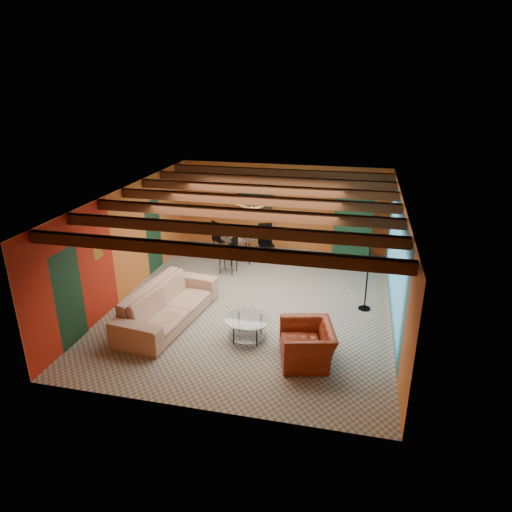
% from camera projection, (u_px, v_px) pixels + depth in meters
% --- Properties ---
extents(room, '(6.52, 8.01, 2.71)m').
position_uv_depth(room, '(255.00, 208.00, 10.53)').
color(room, '#9C968C').
rests_on(room, ground).
extents(sofa, '(1.50, 3.02, 0.85)m').
position_uv_depth(sofa, '(168.00, 304.00, 10.28)').
color(sofa, tan).
rests_on(sofa, ground).
extents(armchair, '(1.24, 1.35, 0.74)m').
position_uv_depth(armchair, '(307.00, 344.00, 8.85)').
color(armchair, maroon).
rests_on(armchair, ground).
extents(coffee_table, '(0.99, 0.99, 0.49)m').
position_uv_depth(coffee_table, '(248.00, 329.00, 9.63)').
color(coffee_table, white).
rests_on(coffee_table, ground).
extents(dining_table, '(2.83, 2.83, 1.11)m').
position_uv_depth(dining_table, '(239.00, 244.00, 13.55)').
color(dining_table, silver).
rests_on(dining_table, ground).
extents(armoire, '(1.12, 0.61, 1.90)m').
position_uv_depth(armoire, '(353.00, 227.00, 13.84)').
color(armoire, maroon).
rests_on(armoire, ground).
extents(floor_lamp, '(0.42, 0.42, 1.79)m').
position_uv_depth(floor_lamp, '(368.00, 275.00, 10.64)').
color(floor_lamp, black).
rests_on(floor_lamp, ground).
extents(ceiling_fan, '(1.50, 1.50, 0.44)m').
position_uv_depth(ceiling_fan, '(254.00, 210.00, 10.43)').
color(ceiling_fan, '#472614').
rests_on(ceiling_fan, ceiling).
extents(painting, '(1.05, 0.03, 0.65)m').
position_uv_depth(painting, '(255.00, 197.00, 14.47)').
color(painting, black).
rests_on(painting, wall_back).
extents(potted_plant, '(0.39, 0.34, 0.43)m').
position_uv_depth(potted_plant, '(356.00, 189.00, 13.42)').
color(potted_plant, '#26661E').
rests_on(potted_plant, armoire).
extents(vase, '(0.22, 0.22, 0.19)m').
position_uv_depth(vase, '(238.00, 223.00, 13.31)').
color(vase, orange).
rests_on(vase, dining_table).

